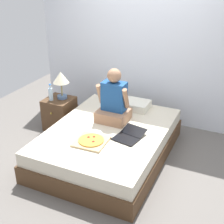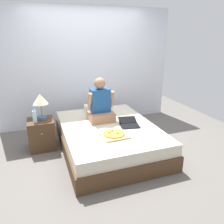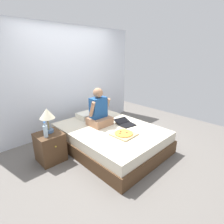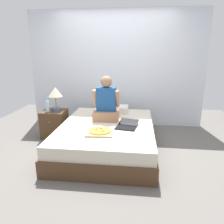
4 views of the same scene
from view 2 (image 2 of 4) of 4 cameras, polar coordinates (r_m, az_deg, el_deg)
name	(u,v)px [view 2 (image 2 of 4)]	position (r m, az deg, el deg)	size (l,w,h in m)	color
ground_plane	(108,148)	(3.98, -0.96, -9.43)	(5.84, 5.84, 0.00)	#66605B
wall_back	(87,68)	(4.90, -6.55, 11.44)	(3.84, 0.12, 2.50)	silver
bed	(108,137)	(3.87, -0.97, -6.58)	(1.58, 2.13, 0.45)	#4C331E
nightstand_left	(42,134)	(4.07, -17.88, -5.50)	(0.44, 0.47, 0.53)	#4C331E
lamp_on_left_nightstand	(40,101)	(3.92, -18.22, 2.76)	(0.26, 0.26, 0.45)	#4C6B93
water_bottle	(35,116)	(3.85, -19.57, -1.06)	(0.07, 0.07, 0.28)	silver
pillow	(98,108)	(4.48, -3.61, 0.99)	(0.52, 0.34, 0.12)	silver
person_seated	(100,105)	(3.92, -3.05, 1.82)	(0.47, 0.40, 0.78)	#A37556
laptop	(129,124)	(3.80, 4.46, -3.11)	(0.39, 0.47, 0.07)	black
pizza_box	(114,134)	(3.40, 0.52, -5.87)	(0.42, 0.42, 0.05)	tan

